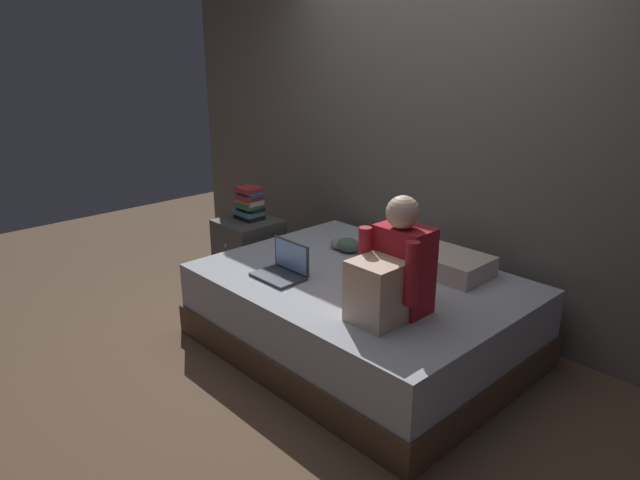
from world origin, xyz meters
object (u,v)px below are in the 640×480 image
object	(u,v)px
person_sitting	(393,271)
book_stack	(249,204)
laptop	(284,268)
clothes_pile	(345,245)
nightstand	(249,254)
pillow	(445,262)
bed	(361,313)

from	to	relation	value
person_sitting	book_stack	xyz separation A→B (m)	(-1.78, 0.37, -0.06)
laptop	clothes_pile	bearing A→B (deg)	95.68
nightstand	pillow	world-z (taller)	pillow
clothes_pile	pillow	bearing A→B (deg)	14.38
bed	pillow	world-z (taller)	pillow
bed	nightstand	xyz separation A→B (m)	(-1.30, 0.08, 0.04)
person_sitting	book_stack	world-z (taller)	person_sitting
bed	book_stack	world-z (taller)	book_stack
pillow	book_stack	bearing A→B (deg)	-168.04
pillow	person_sitting	bearing A→B (deg)	-77.71
nightstand	person_sitting	size ratio (longest dim) A/B	0.87
laptop	clothes_pile	xyz separation A→B (m)	(-0.06, 0.62, -0.01)
laptop	bed	bearing A→B (deg)	45.92
laptop	clothes_pile	distance (m)	0.62
person_sitting	clothes_pile	world-z (taller)	person_sitting
bed	pillow	size ratio (longest dim) A/B	3.57
person_sitting	book_stack	distance (m)	1.82
bed	book_stack	bearing A→B (deg)	175.43
bed	person_sitting	xyz separation A→B (m)	(0.47, -0.27, 0.51)
bed	person_sitting	bearing A→B (deg)	-29.82
person_sitting	book_stack	bearing A→B (deg)	168.20
person_sitting	nightstand	bearing A→B (deg)	169.03
nightstand	clothes_pile	world-z (taller)	clothes_pile
nightstand	pillow	size ratio (longest dim) A/B	1.02
book_stack	nightstand	bearing A→B (deg)	-60.46
book_stack	laptop	bearing A→B (deg)	-25.30
bed	nightstand	size ratio (longest dim) A/B	3.50
person_sitting	pillow	xyz separation A→B (m)	(-0.16, 0.72, -0.19)
bed	pillow	distance (m)	0.63
bed	nightstand	distance (m)	1.30
nightstand	clothes_pile	xyz separation A→B (m)	(0.89, 0.19, 0.26)
bed	laptop	bearing A→B (deg)	-134.08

